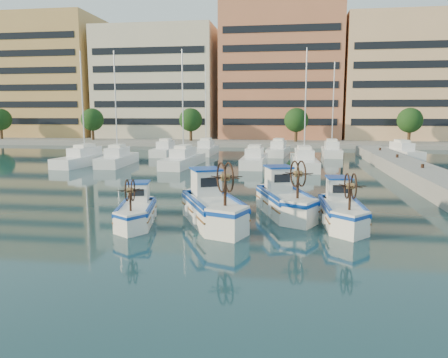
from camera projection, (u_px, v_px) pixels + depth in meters
ground at (227, 222)px, 21.49m from camera, size 300.00×300.00×0.00m
waterfront at (325, 82)px, 82.08m from camera, size 180.00×40.00×25.60m
yacht_marina at (236, 156)px, 49.27m from camera, size 37.73×22.73×11.50m
fishing_boat_a at (137, 210)px, 21.18m from camera, size 2.27×3.99×2.42m
fishing_boat_b at (212, 205)px, 21.20m from camera, size 3.99×5.35×3.23m
fishing_boat_c at (284, 198)px, 23.12m from camera, size 3.36×5.10×3.08m
fishing_boat_d at (341, 209)px, 20.98m from camera, size 2.04×4.46×2.75m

